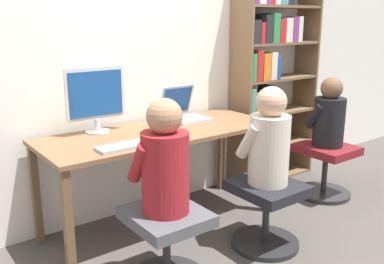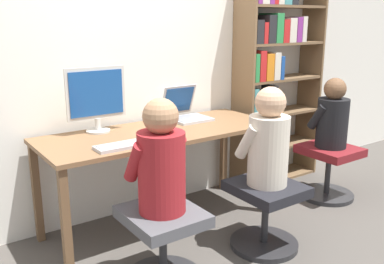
{
  "view_description": "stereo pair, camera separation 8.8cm",
  "coord_description": "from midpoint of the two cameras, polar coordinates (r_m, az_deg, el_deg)",
  "views": [
    {
      "loc": [
        -1.62,
        -2.2,
        1.54
      ],
      "look_at": [
        0.17,
        0.19,
        0.75
      ],
      "focal_mm": 40.0,
      "sensor_mm": 36.0,
      "label": 1
    },
    {
      "loc": [
        -1.55,
        -2.25,
        1.54
      ],
      "look_at": [
        0.17,
        0.19,
        0.75
      ],
      "focal_mm": 40.0,
      "sensor_mm": 36.0,
      "label": 2
    }
  ],
  "objects": [
    {
      "name": "wall_back",
      "position": [
        3.38,
        -8.89,
        10.6
      ],
      "size": [
        10.0,
        0.05,
        2.6
      ],
      "color": "white",
      "rests_on": "ground_plane"
    },
    {
      "name": "person_near_shelf",
      "position": [
        3.86,
        17.18,
        2.05
      ],
      "size": [
        0.32,
        0.28,
        0.6
      ],
      "color": "black",
      "rests_on": "office_chair_side"
    },
    {
      "name": "laptop",
      "position": [
        3.45,
        -1.71,
        2.62
      ],
      "size": [
        0.3,
        0.35,
        0.26
      ],
      "color": "#B7B7BC",
      "rests_on": "desk"
    },
    {
      "name": "desk",
      "position": [
        3.14,
        -4.94,
        -1.19
      ],
      "size": [
        1.76,
        0.68,
        0.75
      ],
      "color": "brown",
      "rests_on": "ground_plane"
    },
    {
      "name": "person_at_laptop",
      "position": [
        2.86,
        9.37,
        -1.15
      ],
      "size": [
        0.33,
        0.3,
        0.66
      ],
      "color": "beige",
      "rests_on": "office_chair_right"
    },
    {
      "name": "office_chair_right",
      "position": [
        3.02,
        9.04,
        -10.1
      ],
      "size": [
        0.47,
        0.47,
        0.46
      ],
      "color": "#262628",
      "rests_on": "ground_plane"
    },
    {
      "name": "office_chair_left",
      "position": [
        2.6,
        -4.42,
        -14.26
      ],
      "size": [
        0.47,
        0.47,
        0.46
      ],
      "color": "#262628",
      "rests_on": "ground_plane"
    },
    {
      "name": "office_chair_side",
      "position": [
        3.97,
        16.73,
        -4.37
      ],
      "size": [
        0.47,
        0.47,
        0.46
      ],
      "color": "#262628",
      "rests_on": "ground_plane"
    },
    {
      "name": "ground_plane",
      "position": [
        3.13,
        -1.24,
        -14.57
      ],
      "size": [
        14.0,
        14.0,
        0.0
      ],
      "primitive_type": "plane",
      "color": "#4C4742"
    },
    {
      "name": "desktop_monitor",
      "position": [
        3.08,
        -13.5,
        4.37
      ],
      "size": [
        0.44,
        0.17,
        0.46
      ],
      "color": "beige",
      "rests_on": "desk"
    },
    {
      "name": "keyboard",
      "position": [
        2.74,
        -9.34,
        -1.75
      ],
      "size": [
        0.42,
        0.14,
        0.03
      ],
      "color": "#B2B2B7",
      "rests_on": "desk"
    },
    {
      "name": "bookshelf",
      "position": [
        4.05,
        9.39,
        6.88
      ],
      "size": [
        0.92,
        0.29,
        1.99
      ],
      "color": "brown",
      "rests_on": "ground_plane"
    },
    {
      "name": "computer_mouse_by_keyboard",
      "position": [
        2.88,
        -4.66,
        -0.68
      ],
      "size": [
        0.06,
        0.11,
        0.03
      ],
      "color": "black",
      "rests_on": "desk"
    },
    {
      "name": "person_at_monitor",
      "position": [
        2.41,
        -4.71,
        -4.01
      ],
      "size": [
        0.33,
        0.3,
        0.66
      ],
      "color": "maroon",
      "rests_on": "office_chair_left"
    }
  ]
}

